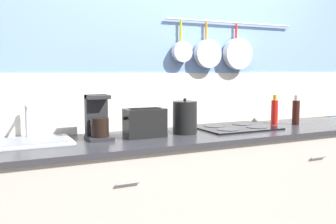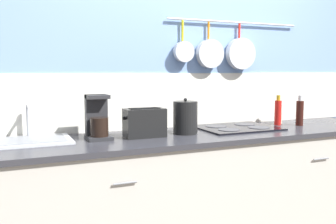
% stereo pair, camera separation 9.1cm
% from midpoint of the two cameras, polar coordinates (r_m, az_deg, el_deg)
% --- Properties ---
extents(wall_back, '(7.20, 0.14, 2.60)m').
position_cam_midpoint_polar(wall_back, '(3.00, 1.87, 4.72)').
color(wall_back, '#7293C6').
rests_on(wall_back, ground_plane).
extents(cabinet_base, '(2.95, 0.64, 0.88)m').
position_cam_midpoint_polar(cabinet_base, '(2.83, 5.29, -12.62)').
color(cabinet_base, '#B7B2A8').
rests_on(cabinet_base, ground_plane).
extents(countertop, '(2.99, 0.66, 0.03)m').
position_cam_midpoint_polar(countertop, '(2.72, 5.39, -3.46)').
color(countertop, '#2D2D33').
rests_on(countertop, cabinet_base).
extents(sink_basin, '(0.49, 0.37, 0.22)m').
position_cam_midpoint_polar(sink_basin, '(2.48, -21.29, -4.01)').
color(sink_basin, '#B7BABF').
rests_on(sink_basin, countertop).
extents(coffee_maker, '(0.16, 0.18, 0.29)m').
position_cam_midpoint_polar(coffee_maker, '(2.47, -11.69, -1.34)').
color(coffee_maker, '#262628').
rests_on(coffee_maker, countertop).
extents(toaster, '(0.29, 0.14, 0.20)m').
position_cam_midpoint_polar(toaster, '(2.50, -4.59, -1.67)').
color(toaster, black).
rests_on(toaster, countertop).
extents(kettle, '(0.17, 0.17, 0.25)m').
position_cam_midpoint_polar(kettle, '(2.64, 1.60, -0.83)').
color(kettle, black).
rests_on(kettle, countertop).
extents(cooktop, '(0.59, 0.46, 0.01)m').
position_cam_midpoint_polar(cooktop, '(2.94, 9.31, -2.31)').
color(cooktop, black).
rests_on(cooktop, countertop).
extents(bottle_hot_sauce, '(0.06, 0.06, 0.24)m').
position_cam_midpoint_polar(bottle_hot_sauce, '(3.20, 15.14, 0.08)').
color(bottle_hot_sauce, red).
rests_on(bottle_hot_sauce, countertop).
extents(bottle_cooking_wine, '(0.06, 0.06, 0.18)m').
position_cam_midpoint_polar(bottle_cooking_wine, '(3.31, 15.18, -0.19)').
color(bottle_cooking_wine, '#BFB799').
rests_on(bottle_cooking_wine, countertop).
extents(bottle_dish_soap, '(0.06, 0.06, 0.24)m').
position_cam_midpoint_polar(bottle_dish_soap, '(3.23, 18.15, 0.04)').
color(bottle_dish_soap, '#33140F').
rests_on(bottle_dish_soap, countertop).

